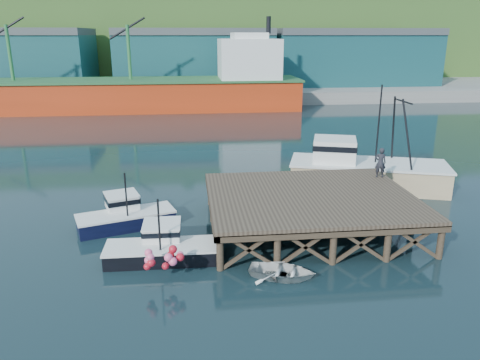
{
  "coord_description": "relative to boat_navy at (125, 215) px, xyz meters",
  "views": [
    {
      "loc": [
        -1.53,
        -25.44,
        11.15
      ],
      "look_at": [
        1.53,
        2.0,
        2.53
      ],
      "focal_mm": 35.0,
      "sensor_mm": 36.0,
      "label": 1
    }
  ],
  "objects": [
    {
      "name": "ground",
      "position": [
        5.53,
        -1.53,
        -0.72
      ],
      "size": [
        300.0,
        300.0,
        0.0
      ],
      "primitive_type": "plane",
      "color": "black",
      "rests_on": "ground"
    },
    {
      "name": "dockworker",
      "position": [
        16.43,
        1.38,
        2.4
      ],
      "size": [
        0.81,
        0.62,
        1.99
      ],
      "primitive_type": "imported",
      "rotation": [
        0.0,
        0.0,
        2.93
      ],
      "color": "black",
      "rests_on": "wharf"
    },
    {
      "name": "boat_navy",
      "position": [
        0.0,
        0.0,
        0.0
      ],
      "size": [
        6.08,
        4.06,
        3.58
      ],
      "rotation": [
        0.0,
        0.0,
        0.32
      ],
      "color": "black",
      "rests_on": "ground"
    },
    {
      "name": "dinghy",
      "position": [
        8.22,
        -7.33,
        -0.39
      ],
      "size": [
        3.78,
        3.24,
        0.66
      ],
      "primitive_type": "imported",
      "rotation": [
        0.0,
        0.0,
        1.22
      ],
      "color": "silver",
      "rests_on": "ground"
    },
    {
      "name": "trawler",
      "position": [
        17.08,
        5.57,
        0.87
      ],
      "size": [
        12.22,
        7.34,
        7.71
      ],
      "rotation": [
        0.0,
        0.0,
        -0.3
      ],
      "color": "tan",
      "rests_on": "ground"
    },
    {
      "name": "wharf",
      "position": [
        11.03,
        -1.72,
        1.22
      ],
      "size": [
        12.0,
        10.0,
        2.62
      ],
      "color": "brown",
      "rests_on": "ground"
    },
    {
      "name": "warehouse_right",
      "position": [
        35.53,
        63.47,
        5.78
      ],
      "size": [
        30.0,
        16.0,
        9.0
      ],
      "primitive_type": "cube",
      "color": "#174E4F",
      "rests_on": "far_quay"
    },
    {
      "name": "far_quay",
      "position": [
        5.53,
        68.47,
        0.28
      ],
      "size": [
        160.0,
        40.0,
        2.0
      ],
      "primitive_type": "cube",
      "color": "gray",
      "rests_on": "ground"
    },
    {
      "name": "hillside",
      "position": [
        5.53,
        98.47,
        10.28
      ],
      "size": [
        220.0,
        50.0,
        22.0
      ],
      "primitive_type": "cube",
      "color": "#2D511E",
      "rests_on": "ground"
    },
    {
      "name": "warehouse_mid",
      "position": [
        5.53,
        63.47,
        5.78
      ],
      "size": [
        28.0,
        16.0,
        9.0
      ],
      "primitive_type": "cube",
      "color": "#174E4F",
      "rests_on": "far_quay"
    },
    {
      "name": "cargo_ship",
      "position": [
        -2.94,
        46.47,
        2.59
      ],
      "size": [
        55.5,
        10.0,
        13.75
      ],
      "color": "red",
      "rests_on": "ground"
    },
    {
      "name": "boat_black",
      "position": [
        2.41,
        -4.6,
        -0.07
      ],
      "size": [
        5.77,
        4.87,
        3.55
      ],
      "rotation": [
        0.0,
        0.0,
        -0.01
      ],
      "color": "black",
      "rests_on": "ground"
    }
  ]
}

